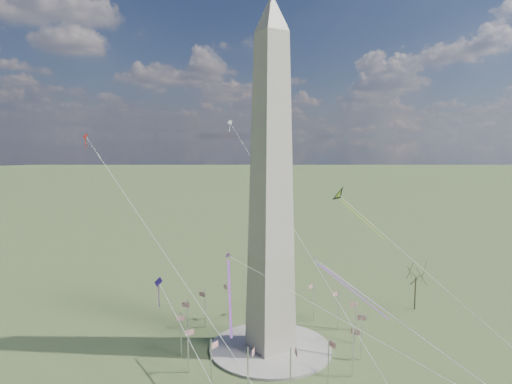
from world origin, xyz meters
TOP-DOWN VIEW (x-y plane):
  - ground at (0.00, 0.00)m, footprint 2000.00×2000.00m
  - plaza at (0.00, 0.00)m, footprint 36.00×36.00m
  - washington_monument at (0.00, 0.00)m, footprint 15.56×15.56m
  - flagpole_ring at (-0.00, -0.00)m, footprint 54.40×54.40m
  - tree_near at (62.09, -0.83)m, footprint 10.12×10.12m
  - kite_delta_black at (39.99, 15.15)m, footprint 11.62×20.64m
  - kite_diamond_purple at (-30.87, 8.02)m, footprint 1.56×2.75m
  - kite_streamer_left at (16.50, -10.86)m, footprint 13.11×19.59m
  - kite_streamer_mid at (-16.98, -6.46)m, footprint 10.75×20.10m
  - kite_streamer_right at (29.04, 1.89)m, footprint 14.58×17.09m
  - kite_small_red at (-43.01, 33.91)m, footprint 1.13×1.83m
  - kite_small_white at (9.04, 41.52)m, footprint 1.54×1.39m

SIDE VIEW (x-z plane):
  - ground at x=0.00m, z-range 0.00..0.00m
  - plaza at x=0.00m, z-range 0.00..0.80m
  - flagpole_ring at x=0.00m, z-range 0.77..13.77m
  - tree_near at x=62.09m, z-range 3.78..21.50m
  - kite_streamer_right at x=29.04m, z-range 8.84..23.41m
  - kite_streamer_left at x=16.50m, z-range 13.78..29.15m
  - kite_diamond_purple at x=-30.87m, z-range 18.37..27.00m
  - kite_streamer_mid at x=-16.98m, z-range 17.78..32.72m
  - kite_delta_black at x=39.99m, z-range 32.39..49.28m
  - washington_monument at x=0.00m, z-range -2.05..97.95m
  - kite_small_red at x=-43.01m, z-range 60.06..64.47m
  - kite_small_white at x=9.04m, z-range 65.12..69.35m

